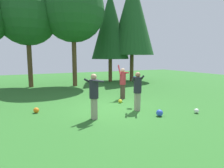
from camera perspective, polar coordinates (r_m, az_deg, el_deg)
name	(u,v)px	position (r m, az deg, el deg)	size (l,w,h in m)	color
ground_plane	(113,108)	(8.98, 0.21, -7.07)	(40.00, 40.00, 0.00)	#2D6B28
person_thrower	(123,81)	(10.82, 3.14, 1.02)	(0.53, 0.60, 1.89)	#4C382D
person_catcher	(138,88)	(8.47, 7.47, -1.16)	(0.69, 0.73, 1.68)	gray
person_bystander	(94,92)	(7.28, -5.30, -2.48)	(0.73, 0.68, 1.71)	gray
frisbee	(136,77)	(9.39, 6.87, 2.10)	(0.28, 0.28, 0.10)	#2393D1
ball_blue	(160,113)	(8.02, 13.69, -8.19)	(0.26, 0.26, 0.26)	blue
ball_orange	(36,110)	(8.82, -21.23, -7.15)	(0.23, 0.23, 0.23)	orange
ball_yellow	(120,101)	(9.95, 2.42, -5.00)	(0.19, 0.19, 0.19)	yellow
ball_white	(196,111)	(8.92, 23.42, -7.21)	(0.20, 0.20, 0.20)	white
tree_right	(110,25)	(18.57, -0.52, 16.76)	(3.45, 3.45, 8.23)	brown
tree_left	(27,15)	(16.41, -23.53, 17.93)	(4.43, 4.43, 7.57)	brown
tree_far_right	(132,15)	(19.08, 5.97, 19.33)	(4.07, 4.07, 9.72)	brown
tree_center	(73,11)	(16.15, -11.29, 20.25)	(4.81, 4.81, 8.21)	brown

